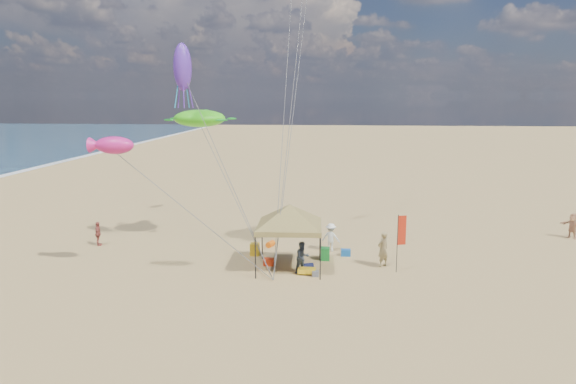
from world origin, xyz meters
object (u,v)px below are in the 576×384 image
object	(u,v)px
cooler_red	(269,262)
beach_cart	(307,271)
person_far_a	(98,234)
chair_green	(325,254)
person_far_c	(573,226)
cooler_blue	(346,253)
person_near_a	(383,249)
canopy_tent	(289,207)
person_near_c	(331,237)
feather_flag	(401,234)
person_near_b	(302,257)
chair_yellow	(255,249)

from	to	relation	value
cooler_red	beach_cart	size ratio (longest dim) A/B	0.60
person_far_a	chair_green	bearing A→B (deg)	-113.94
person_far_c	cooler_blue	bearing A→B (deg)	-109.40
chair_green	beach_cart	bearing A→B (deg)	-109.51
person_near_a	person_far_c	size ratio (longest dim) A/B	1.19
canopy_tent	cooler_red	size ratio (longest dim) A/B	12.00
cooler_red	person_far_a	size ratio (longest dim) A/B	0.37
person_near_c	cooler_red	bearing A→B (deg)	56.87
beach_cart	person_far_a	distance (m)	13.53
canopy_tent	person_far_c	bearing A→B (deg)	23.42
person_far_c	person_far_a	bearing A→B (deg)	-120.40
cooler_red	person_near_a	xyz separation A→B (m)	(6.06, 0.33, 0.77)
person_near_a	person_near_c	distance (m)	3.79
chair_green	person_far_a	xyz separation A→B (m)	(-13.75, 1.64, 0.39)
feather_flag	person_near_b	distance (m)	5.14
chair_green	cooler_blue	bearing A→B (deg)	36.15
cooler_red	person_far_a	distance (m)	11.15
person_far_c	beach_cart	bearing A→B (deg)	-101.71
chair_green	person_near_b	distance (m)	2.59
person_near_b	person_near_c	xyz separation A→B (m)	(1.42, 3.99, -0.00)
cooler_blue	person_far_c	world-z (taller)	person_far_c
cooler_blue	chair_yellow	distance (m)	5.18
canopy_tent	feather_flag	bearing A→B (deg)	-0.60
chair_green	person_near_a	xyz separation A→B (m)	(3.07, -0.88, 0.61)
feather_flag	person_far_c	distance (m)	14.07
chair_yellow	person_far_a	bearing A→B (deg)	173.43
canopy_tent	person_near_c	size ratio (longest dim) A/B	3.90
beach_cart	person_far_c	bearing A→B (deg)	26.94
chair_green	person_near_c	world-z (taller)	person_near_c
cooler_blue	person_near_c	bearing A→B (deg)	135.24
cooler_red	person_near_c	distance (m)	4.44
person_near_a	person_near_c	size ratio (longest dim) A/B	1.16
person_far_a	beach_cart	bearing A→B (deg)	-124.91
feather_flag	chair_yellow	xyz separation A→B (m)	(-7.85, 2.24, -1.68)
cooler_red	cooler_blue	world-z (taller)	same
cooler_blue	person_far_c	distance (m)	15.32
person_near_b	person_far_a	size ratio (longest dim) A/B	1.13
cooler_red	person_near_b	distance (m)	2.26
person_near_c	beach_cart	bearing A→B (deg)	89.51
person_near_a	person_far_a	xyz separation A→B (m)	(-16.82, 2.52, -0.22)
person_near_c	person_far_c	size ratio (longest dim) A/B	1.03
cooler_red	cooler_blue	distance (m)	4.64
cooler_red	person_far_c	world-z (taller)	person_far_c
feather_flag	person_near_b	xyz separation A→B (m)	(-4.97, -0.57, -1.20)
cooler_red	beach_cart	xyz separation A→B (m)	(2.11, -1.27, 0.01)
chair_yellow	person_near_c	distance (m)	4.49
chair_yellow	beach_cart	xyz separation A→B (m)	(3.12, -3.01, -0.15)
person_near_b	person_near_c	distance (m)	4.24
cooler_blue	person_near_a	world-z (taller)	person_near_a
person_far_c	feather_flag	bearing A→B (deg)	-95.73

